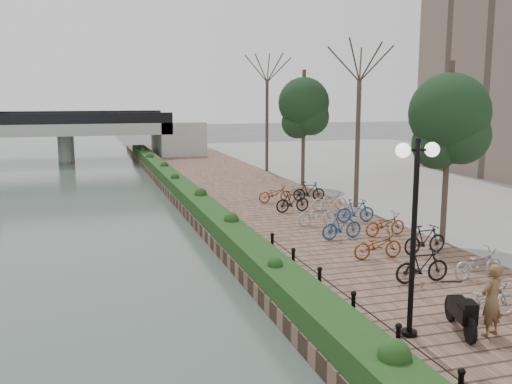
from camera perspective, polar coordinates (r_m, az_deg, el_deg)
name	(u,v)px	position (r m, az deg, el deg)	size (l,w,h in m)	color
promenade	(268,210)	(27.91, 1.17, -1.86)	(8.00, 75.00, 0.50)	brown
hedge	(190,195)	(29.38, -6.67, -0.25)	(1.10, 56.00, 0.60)	#143814
chain_fence	(374,325)	(13.01, 11.70, -12.88)	(0.10, 14.10, 0.70)	black
lamppost	(416,194)	(12.67, 15.67, -0.17)	(1.02, 0.32, 4.40)	black
motorcycle	(460,310)	(13.92, 19.76, -11.09)	(0.49, 1.58, 0.99)	black
pedestrian	(492,300)	(13.83, 22.50, -9.94)	(0.60, 0.40, 1.65)	brown
bicycle_parking	(365,226)	(21.81, 10.80, -3.32)	(2.40, 17.32, 1.00)	#A7A5AA
street_trees	(394,147)	(24.68, 13.62, 4.44)	(3.20, 37.12, 6.80)	#32271D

